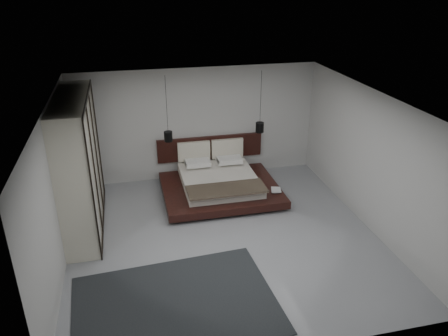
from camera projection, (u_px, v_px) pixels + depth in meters
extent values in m
plane|color=gray|center=(224.00, 237.00, 8.73)|extent=(6.00, 6.00, 0.00)
plane|color=white|center=(224.00, 101.00, 7.57)|extent=(6.00, 6.00, 0.00)
plane|color=#B4B4B1|center=(197.00, 124.00, 10.81)|extent=(6.00, 0.00, 6.00)
plane|color=#B4B4B1|center=(278.00, 273.00, 5.49)|extent=(6.00, 0.00, 6.00)
plane|color=#B4B4B1|center=(56.00, 191.00, 7.54)|extent=(0.00, 6.00, 6.00)
plane|color=#B4B4B1|center=(370.00, 160.00, 8.77)|extent=(0.00, 6.00, 6.00)
cube|color=black|center=(71.00, 145.00, 9.76)|extent=(0.05, 0.90, 2.60)
cube|color=black|center=(220.00, 194.00, 10.33)|extent=(2.11, 1.72, 0.08)
cube|color=black|center=(220.00, 190.00, 10.28)|extent=(2.68, 2.20, 0.17)
cube|color=silver|center=(219.00, 180.00, 10.31)|extent=(1.72, 1.92, 0.21)
cube|color=black|center=(227.00, 189.00, 9.59)|extent=(1.74, 0.67, 0.05)
cube|color=white|center=(197.00, 163.00, 10.82)|extent=(0.59, 0.38, 0.11)
cube|color=white|center=(229.00, 160.00, 10.98)|extent=(0.59, 0.38, 0.11)
cube|color=white|center=(198.00, 163.00, 10.67)|extent=(0.59, 0.38, 0.11)
cube|color=white|center=(230.00, 160.00, 10.84)|extent=(0.59, 0.38, 0.11)
cube|color=black|center=(210.00, 148.00, 11.11)|extent=(2.68, 0.08, 0.60)
cube|color=silver|center=(194.00, 151.00, 10.95)|extent=(0.81, 0.10, 0.50)
cube|color=silver|center=(227.00, 148.00, 11.13)|extent=(0.81, 0.10, 0.50)
imported|color=#99724C|center=(272.00, 190.00, 10.04)|extent=(0.28, 0.33, 0.03)
imported|color=#99724C|center=(271.00, 190.00, 10.00)|extent=(0.29, 0.34, 0.02)
cylinder|color=black|center=(166.00, 104.00, 9.74)|extent=(0.01, 0.01, 1.30)
cylinder|color=black|center=(168.00, 136.00, 10.06)|extent=(0.19, 0.19, 0.24)
cylinder|color=#FFE0B2|center=(169.00, 141.00, 10.10)|extent=(0.14, 0.14, 0.01)
cylinder|color=black|center=(261.00, 97.00, 10.19)|extent=(0.01, 0.01, 1.25)
cylinder|color=black|center=(260.00, 127.00, 10.49)|extent=(0.20, 0.20, 0.24)
cylinder|color=#FFE0B2|center=(260.00, 132.00, 10.54)|extent=(0.15, 0.15, 0.01)
cube|color=beige|center=(79.00, 164.00, 8.64)|extent=(0.63, 2.74, 2.74)
cube|color=black|center=(87.00, 97.00, 8.16)|extent=(0.03, 2.74, 0.06)
cube|color=black|center=(103.00, 220.00, 9.26)|extent=(0.03, 2.74, 0.06)
cube|color=black|center=(93.00, 194.00, 7.50)|extent=(0.03, 0.05, 2.74)
cube|color=black|center=(95.00, 172.00, 8.31)|extent=(0.03, 0.05, 2.74)
cube|color=black|center=(97.00, 154.00, 9.12)|extent=(0.03, 0.05, 2.74)
cube|color=black|center=(98.00, 139.00, 9.93)|extent=(0.03, 0.05, 2.74)
cube|color=black|center=(175.00, 304.00, 6.97)|extent=(3.33, 2.48, 0.01)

